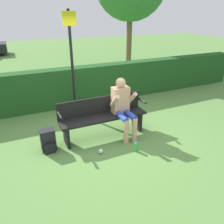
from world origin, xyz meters
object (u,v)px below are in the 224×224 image
park_bench (103,116)px  person_seated (123,105)px  backpack (48,141)px  water_bottle (136,147)px  signpost (72,59)px

park_bench → person_seated: size_ratio=1.50×
park_bench → backpack: bearing=-175.6°
backpack → person_seated: bearing=-1.5°
park_bench → person_seated: person_seated is taller
backpack → water_bottle: backpack is taller
backpack → signpost: 2.18m
water_bottle → signpost: 2.72m
person_seated → backpack: (-1.65, 0.04, -0.51)m
backpack → signpost: signpost is taller
person_seated → water_bottle: person_seated is taller
signpost → park_bench: bearing=-79.8°
person_seated → signpost: signpost is taller
water_bottle → signpost: (-0.60, 2.25, 1.40)m
signpost → backpack: bearing=-123.8°
park_bench → signpost: 1.72m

